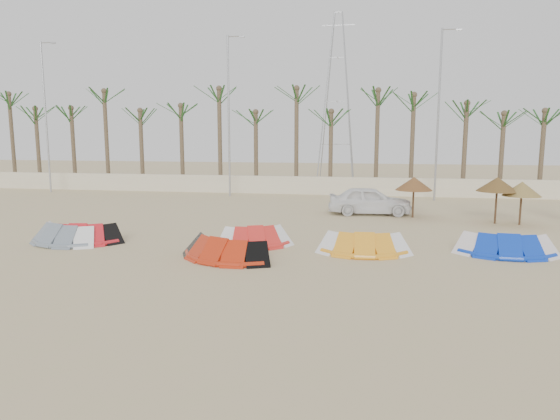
% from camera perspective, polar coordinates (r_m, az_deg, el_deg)
% --- Properties ---
extents(ground, '(120.00, 120.00, 0.00)m').
position_cam_1_polar(ground, '(15.14, -3.87, -8.33)').
color(ground, tan).
rests_on(ground, ground).
extents(boundary_wall, '(60.00, 0.30, 1.30)m').
position_cam_1_polar(boundary_wall, '(36.41, 4.25, 2.80)').
color(boundary_wall, beige).
rests_on(boundary_wall, ground).
extents(palm_line, '(52.00, 4.00, 7.70)m').
position_cam_1_polar(palm_line, '(37.70, 5.60, 11.81)').
color(palm_line, brown).
rests_on(palm_line, ground).
extents(lamp_a, '(1.25, 0.14, 11.00)m').
position_cam_1_polar(lamp_a, '(41.33, -25.17, 9.82)').
color(lamp_a, '#A5A8AD').
rests_on(lamp_a, ground).
extents(lamp_b, '(1.25, 0.14, 11.00)m').
position_cam_1_polar(lamp_b, '(35.35, -5.82, 10.91)').
color(lamp_b, '#A5A8AD').
rests_on(lamp_b, ground).
extents(lamp_c, '(1.25, 0.14, 11.00)m').
position_cam_1_polar(lamp_c, '(34.39, 17.70, 10.60)').
color(lamp_c, '#A5A8AD').
rests_on(lamp_c, ground).
extents(pylon, '(3.00, 3.00, 14.00)m').
position_cam_1_polar(pylon, '(42.36, 6.37, 2.73)').
color(pylon, '#A5A8AD').
rests_on(pylon, ground).
extents(kite_grey, '(3.64, 2.39, 0.90)m').
position_cam_1_polar(kite_grey, '(22.29, -23.30, -2.34)').
color(kite_grey, slate).
rests_on(kite_grey, ground).
extents(kite_red_left, '(3.45, 2.02, 0.90)m').
position_cam_1_polar(kite_red_left, '(22.03, -21.42, -2.36)').
color(kite_red_left, red).
rests_on(kite_red_left, ground).
extents(kite_red_mid, '(3.96, 2.64, 0.90)m').
position_cam_1_polar(kite_red_mid, '(18.05, -6.15, -4.16)').
color(kite_red_mid, '#B9270D').
rests_on(kite_red_mid, ground).
extents(kite_red_right, '(3.28, 2.34, 0.90)m').
position_cam_1_polar(kite_red_right, '(19.98, -2.68, -2.86)').
color(kite_red_right, red).
rests_on(kite_red_right, ground).
extents(kite_orange, '(3.37, 1.64, 0.90)m').
position_cam_1_polar(kite_orange, '(19.03, 9.58, -3.55)').
color(kite_orange, orange).
rests_on(kite_orange, ground).
extents(kite_blue, '(3.55, 1.68, 0.90)m').
position_cam_1_polar(kite_blue, '(20.35, 24.25, -3.41)').
color(kite_blue, '#0B34BD').
rests_on(kite_blue, ground).
extents(parasol_left, '(1.94, 1.94, 2.17)m').
position_cam_1_polar(parasol_left, '(27.17, 15.06, 2.93)').
color(parasol_left, '#4C331E').
rests_on(parasol_left, ground).
extents(parasol_mid, '(1.97, 1.97, 2.31)m').
position_cam_1_polar(parasol_mid, '(26.65, 23.58, 2.70)').
color(parasol_mid, '#4C331E').
rests_on(parasol_mid, ground).
extents(parasol_right, '(1.81, 1.81, 2.12)m').
position_cam_1_polar(parasol_right, '(26.83, 25.92, 2.18)').
color(parasol_right, '#4C331E').
rests_on(parasol_right, ground).
extents(car, '(4.62, 2.09, 1.54)m').
position_cam_1_polar(car, '(27.84, 10.22, 1.07)').
color(car, white).
rests_on(car, ground).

